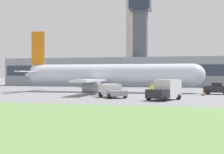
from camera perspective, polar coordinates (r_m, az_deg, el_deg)
name	(u,v)px	position (r m, az deg, el deg)	size (l,w,h in m)	color
ground_plane	(80,94)	(51.12, -5.82, -3.03)	(400.00, 400.00, 0.00)	gray
terminal_building	(123,70)	(86.01, 2.08, 1.29)	(64.63, 12.16, 23.52)	#8C939E
smokestack_left	(130,32)	(122.57, 3.23, 8.16)	(3.14, 3.14, 38.81)	#B2A899
airplane	(107,75)	(54.84, -0.86, 0.36)	(32.63, 26.10, 11.07)	silver
pushback_tug	(217,89)	(51.58, 18.57, -2.10)	(3.98, 2.48, 1.83)	#232328
baggage_truck	(111,91)	(42.36, -0.10, -2.51)	(4.65, 5.32, 1.81)	gray
fuel_truck	(165,90)	(38.59, 9.74, -2.37)	(4.20, 5.27, 2.48)	#232328
ground_crew_person	(152,90)	(44.31, 7.25, -2.33)	(0.56, 0.56, 1.88)	#23283D
traffic_cone_near_nose	(203,94)	(47.39, 16.35, -2.94)	(0.52, 0.52, 0.69)	black
traffic_cone_wingtip	(147,94)	(45.57, 6.40, -3.09)	(0.50, 0.50, 0.63)	black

